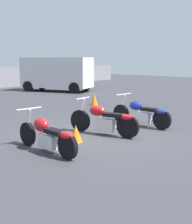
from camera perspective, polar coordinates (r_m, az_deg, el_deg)
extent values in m
plane|color=#38383D|center=(8.71, 0.59, -4.31)|extent=(60.00, 60.00, 0.00)
cylinder|color=black|center=(7.84, -12.37, -3.93)|extent=(0.15, 0.58, 0.57)
cylinder|color=black|center=(6.63, -5.24, -6.24)|extent=(0.15, 0.58, 0.57)
cube|color=silver|center=(7.17, -8.75, -5.33)|extent=(0.25, 0.57, 0.31)
ellipsoid|color=red|center=(7.30, -10.02, -2.30)|extent=(0.31, 0.49, 0.32)
cube|color=black|center=(6.90, -7.53, -3.61)|extent=(0.29, 0.56, 0.10)
ellipsoid|color=red|center=(6.60, -5.54, -4.24)|extent=(0.24, 0.46, 0.16)
cylinder|color=silver|center=(7.64, -12.15, 0.58)|extent=(0.68, 0.09, 0.04)
cylinder|color=silver|center=(7.74, -12.26, -1.70)|extent=(0.07, 0.25, 0.62)
cylinder|color=silver|center=(7.13, -7.23, -5.85)|extent=(0.12, 0.63, 0.07)
cylinder|color=black|center=(9.16, -2.90, -1.59)|extent=(0.19, 0.64, 0.64)
cylinder|color=black|center=(8.37, 5.83, -2.69)|extent=(0.19, 0.64, 0.64)
cube|color=silver|center=(8.71, 1.71, -2.38)|extent=(0.28, 0.58, 0.35)
ellipsoid|color=#AD1419|center=(8.77, 0.23, 0.23)|extent=(0.31, 0.52, 0.29)
cube|color=black|center=(8.52, 3.25, -0.56)|extent=(0.32, 0.62, 0.10)
ellipsoid|color=#AD1419|center=(8.34, 5.56, -0.95)|extent=(0.26, 0.46, 0.16)
cylinder|color=silver|center=(9.00, -2.41, 2.52)|extent=(0.63, 0.12, 0.04)
cylinder|color=silver|center=(9.07, -2.66, 0.45)|extent=(0.09, 0.26, 0.65)
cylinder|color=silver|center=(8.74, 2.99, -2.77)|extent=(0.16, 0.64, 0.07)
cylinder|color=black|center=(10.48, 4.62, -0.27)|extent=(0.13, 0.61, 0.61)
cylinder|color=black|center=(9.58, 11.96, -1.38)|extent=(0.13, 0.61, 0.61)
cube|color=silver|center=(9.97, 8.49, -1.03)|extent=(0.23, 0.58, 0.33)
ellipsoid|color=navy|center=(10.06, 7.29, 1.20)|extent=(0.28, 0.50, 0.30)
cube|color=black|center=(9.77, 9.81, 0.44)|extent=(0.27, 0.59, 0.10)
ellipsoid|color=navy|center=(9.56, 11.75, 0.09)|extent=(0.22, 0.45, 0.16)
cylinder|color=silver|center=(10.33, 5.09, 3.24)|extent=(0.75, 0.07, 0.04)
cylinder|color=silver|center=(10.40, 4.85, 1.47)|extent=(0.06, 0.25, 0.64)
cylinder|color=silver|center=(9.99, 9.61, -1.40)|extent=(0.11, 0.74, 0.07)
cube|color=silver|center=(20.99, -7.17, 7.19)|extent=(3.25, 4.93, 1.95)
cube|color=black|center=(22.16, -12.41, 8.30)|extent=(1.58, 0.58, 0.59)
cylinder|color=black|center=(21.18, -12.28, 4.61)|extent=(0.44, 0.73, 0.70)
cylinder|color=black|center=(22.64, -9.83, 4.99)|extent=(0.44, 0.73, 0.70)
cylinder|color=black|center=(19.51, -3.98, 4.40)|extent=(0.44, 0.73, 0.70)
cylinder|color=black|center=(21.09, -1.94, 4.80)|extent=(0.44, 0.73, 0.70)
cone|color=orange|center=(14.37, -0.30, 2.28)|extent=(0.32, 0.32, 0.54)
cone|color=orange|center=(8.00, -3.71, -3.96)|extent=(0.34, 0.34, 0.44)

